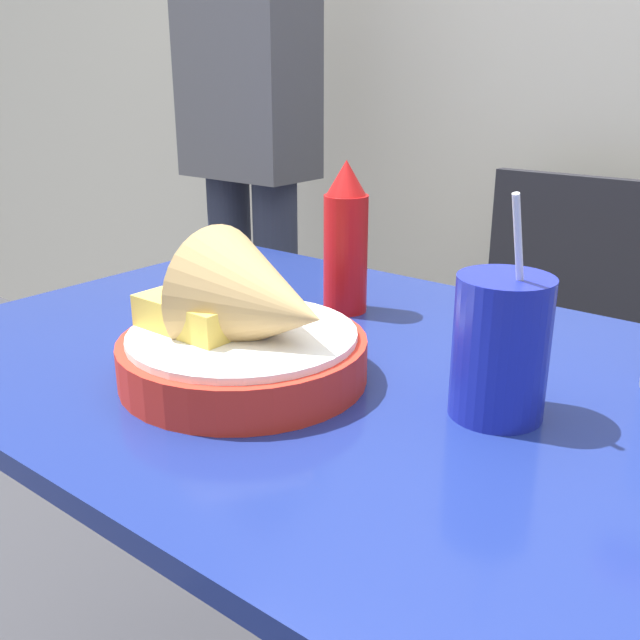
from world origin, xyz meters
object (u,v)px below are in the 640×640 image
(chair_far_window, at_px, (555,352))
(food_basket, at_px, (249,332))
(ketchup_bottle, at_px, (346,240))
(drink_cup, at_px, (500,352))
(person_standing, at_px, (248,108))

(chair_far_window, height_order, food_basket, food_basket)
(ketchup_bottle, relative_size, drink_cup, 0.94)
(food_basket, xyz_separation_m, person_standing, (-0.72, 0.75, 0.18))
(food_basket, relative_size, drink_cup, 1.20)
(drink_cup, bearing_deg, person_standing, 146.08)
(ketchup_bottle, bearing_deg, food_basket, -75.77)
(food_basket, distance_m, ketchup_bottle, 0.28)
(ketchup_bottle, bearing_deg, drink_cup, -28.02)
(drink_cup, bearing_deg, chair_far_window, 105.40)
(food_basket, xyz_separation_m, ketchup_bottle, (-0.07, 0.27, 0.04))
(ketchup_bottle, relative_size, person_standing, 0.13)
(drink_cup, bearing_deg, food_basket, -158.67)
(ketchup_bottle, xyz_separation_m, person_standing, (-0.66, 0.49, 0.14))
(drink_cup, relative_size, person_standing, 0.13)
(person_standing, bearing_deg, food_basket, -46.08)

